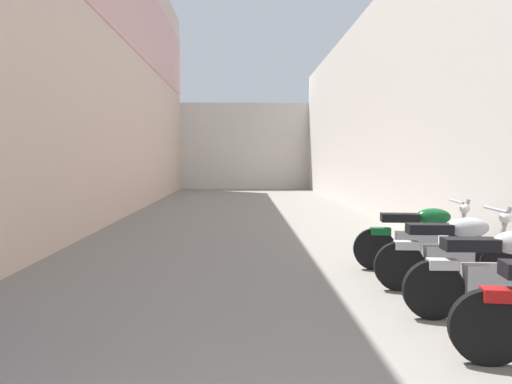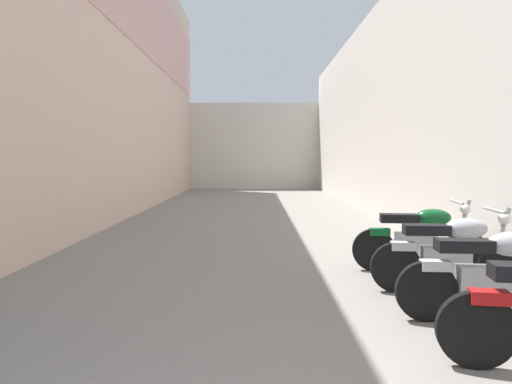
% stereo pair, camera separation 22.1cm
% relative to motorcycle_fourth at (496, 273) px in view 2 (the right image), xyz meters
% --- Properties ---
extents(ground_plane, '(39.92, 39.92, 0.00)m').
position_rel_motorcycle_fourth_xyz_m(ground_plane, '(-2.39, 5.82, -0.50)').
color(ground_plane, gray).
extents(building_left, '(0.45, 23.92, 8.57)m').
position_rel_motorcycle_fourth_xyz_m(building_left, '(-5.91, 7.79, 3.83)').
color(building_left, beige).
rests_on(building_left, ground).
extents(building_right, '(0.45, 23.92, 5.77)m').
position_rel_motorcycle_fourth_xyz_m(building_right, '(1.14, 7.82, 2.38)').
color(building_right, beige).
rests_on(building_right, ground).
extents(building_far_end, '(9.66, 2.00, 4.46)m').
position_rel_motorcycle_fourth_xyz_m(building_far_end, '(-2.39, 20.79, 1.73)').
color(building_far_end, beige).
rests_on(building_far_end, ground).
extents(motorcycle_fourth, '(1.85, 0.58, 1.04)m').
position_rel_motorcycle_fourth_xyz_m(motorcycle_fourth, '(0.00, 0.00, 0.00)').
color(motorcycle_fourth, black).
rests_on(motorcycle_fourth, ground).
extents(motorcycle_fifth, '(1.85, 0.58, 1.04)m').
position_rel_motorcycle_fourth_xyz_m(motorcycle_fifth, '(-0.00, 0.99, 0.00)').
color(motorcycle_fifth, black).
rests_on(motorcycle_fifth, ground).
extents(motorcycle_sixth, '(1.84, 0.58, 1.04)m').
position_rel_motorcycle_fourth_xyz_m(motorcycle_sixth, '(-0.00, 2.02, 0.00)').
color(motorcycle_sixth, black).
rests_on(motorcycle_sixth, ground).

